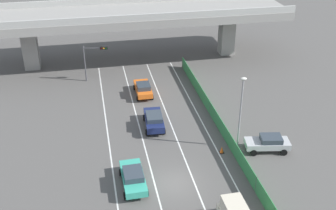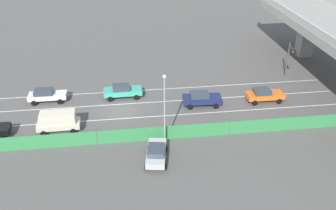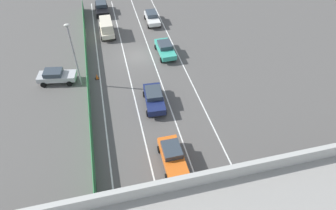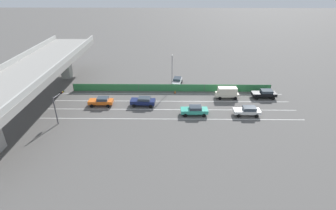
{
  "view_description": "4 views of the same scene",
  "coord_description": "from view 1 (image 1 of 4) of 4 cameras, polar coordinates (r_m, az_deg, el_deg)",
  "views": [
    {
      "loc": [
        -6.18,
        -27.95,
        23.19
      ],
      "look_at": [
        1.88,
        12.26,
        1.04
      ],
      "focal_mm": 44.63,
      "sensor_mm": 36.0,
      "label": 1
    },
    {
      "loc": [
        39.02,
        0.33,
        21.86
      ],
      "look_at": [
        2.66,
        5.23,
        1.88
      ],
      "focal_mm": 41.06,
      "sensor_mm": 36.0,
      "label": 2
    },
    {
      "loc": [
        3.81,
        32.2,
        20.97
      ],
      "look_at": [
        -1.22,
        11.48,
        1.37
      ],
      "focal_mm": 31.24,
      "sensor_mm": 36.0,
      "label": 3
    },
    {
      "loc": [
        -43.44,
        4.48,
        22.05
      ],
      "look_at": [
        -1.73,
        4.99,
        0.92
      ],
      "focal_mm": 28.07,
      "sensor_mm": 36.0,
      "label": 4
    }
  ],
  "objects": [
    {
      "name": "car_taxi_orange",
      "position": [
        50.81,
        -3.42,
        2.28
      ],
      "size": [
        2.0,
        4.44,
        1.61
      ],
      "color": "orange",
      "rests_on": "ground"
    },
    {
      "name": "lane_line_left_edge",
      "position": [
        39.79,
        -7.74,
        -7.58
      ],
      "size": [
        0.14,
        44.72,
        0.01
      ],
      "primitive_type": "cube",
      "color": "silver",
      "rests_on": "ground"
    },
    {
      "name": "car_sedan_navy",
      "position": [
        44.05,
        -1.94,
        -2.0
      ],
      "size": [
        2.28,
        4.61,
        1.65
      ],
      "color": "navy",
      "rests_on": "ground"
    },
    {
      "name": "car_taxi_teal",
      "position": [
        36.18,
        -4.78,
        -9.8
      ],
      "size": [
        2.13,
        4.69,
        1.6
      ],
      "color": "teal",
      "rests_on": "ground"
    },
    {
      "name": "lane_line_mid_right",
      "position": [
        40.55,
        1.96,
        -6.53
      ],
      "size": [
        0.14,
        44.72,
        0.01
      ],
      "primitive_type": "cube",
      "color": "silver",
      "rests_on": "ground"
    },
    {
      "name": "street_lamp",
      "position": [
        39.58,
        9.93,
        -0.2
      ],
      "size": [
        0.6,
        0.36,
        7.53
      ],
      "color": "gray",
      "rests_on": "ground"
    },
    {
      "name": "parked_wagon_silver",
      "position": [
        41.52,
        13.51,
        -5.02
      ],
      "size": [
        4.48,
        2.52,
        1.58
      ],
      "color": "#B2B5B7",
      "rests_on": "ground"
    },
    {
      "name": "lane_line_right_edge",
      "position": [
        41.35,
        6.6,
        -5.96
      ],
      "size": [
        0.14,
        44.72,
        0.01
      ],
      "primitive_type": "cube",
      "color": "silver",
      "rests_on": "ground"
    },
    {
      "name": "traffic_cone",
      "position": [
        40.69,
        7.36,
        -6.08
      ],
      "size": [
        0.47,
        0.47,
        0.7
      ],
      "color": "orange",
      "rests_on": "ground"
    },
    {
      "name": "elevated_overpass",
      "position": [
        59.45,
        -5.01,
        11.8
      ],
      "size": [
        44.06,
        9.64,
        8.09
      ],
      "color": "gray",
      "rests_on": "ground"
    },
    {
      "name": "green_fence",
      "position": [
        41.31,
        8.43,
        -4.85
      ],
      "size": [
        0.1,
        40.82,
        1.54
      ],
      "color": "#338447",
      "rests_on": "ground"
    },
    {
      "name": "lane_line_mid_left",
      "position": [
        40.02,
        -2.83,
        -7.07
      ],
      "size": [
        0.14,
        44.72,
        0.01
      ],
      "primitive_type": "cube",
      "color": "silver",
      "rests_on": "ground"
    },
    {
      "name": "ground_plane",
      "position": [
        36.84,
        0.89,
        -10.64
      ],
      "size": [
        300.0,
        300.0,
        0.0
      ],
      "primitive_type": "plane",
      "color": "#565451"
    },
    {
      "name": "traffic_light",
      "position": [
        54.29,
        -10.22,
        6.59
      ],
      "size": [
        3.13,
        0.87,
        4.83
      ],
      "color": "#47474C",
      "rests_on": "ground"
    }
  ]
}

